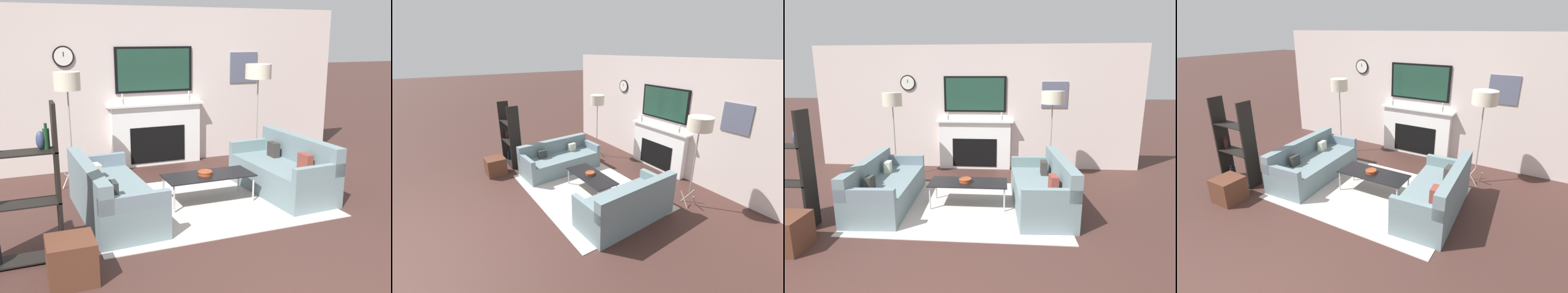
{
  "view_description": "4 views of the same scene",
  "coord_description": "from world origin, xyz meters",
  "views": [
    {
      "loc": [
        -2.26,
        -2.66,
        2.22
      ],
      "look_at": [
        -0.01,
        2.99,
        0.74
      ],
      "focal_mm": 42.0,
      "sensor_mm": 36.0,
      "label": 1
    },
    {
      "loc": [
        4.13,
        0.0,
        2.86
      ],
      "look_at": [
        -0.13,
        2.83,
        0.95
      ],
      "focal_mm": 24.0,
      "sensor_mm": 36.0,
      "label": 2
    },
    {
      "loc": [
        0.62,
        -1.78,
        1.98
      ],
      "look_at": [
        0.23,
        3.34,
        0.84
      ],
      "focal_mm": 28.0,
      "sensor_mm": 36.0,
      "label": 3
    },
    {
      "loc": [
        2.49,
        -1.36,
        2.76
      ],
      "look_at": [
        -0.11,
        3.06,
        0.75
      ],
      "focal_mm": 28.0,
      "sensor_mm": 36.0,
      "label": 4
    }
  ],
  "objects": [
    {
      "name": "decorative_bowl",
      "position": [
        0.04,
        2.77,
        0.42
      ],
      "size": [
        0.2,
        0.2,
        0.06
      ],
      "color": "#993E1C",
      "rests_on": "coffee_table"
    },
    {
      "name": "floor_lamp_right",
      "position": [
        1.54,
        4.07,
        1.62
      ],
      "size": [
        0.43,
        0.43,
        1.77
      ],
      "color": "#9E998E",
      "rests_on": "ground_plane"
    },
    {
      "name": "couch_right",
      "position": [
        1.25,
        2.73,
        0.29
      ],
      "size": [
        0.85,
        1.76,
        0.81
      ],
      "color": "slate",
      "rests_on": "ground_plane"
    },
    {
      "name": "couch_left",
      "position": [
        -1.25,
        2.72,
        0.26
      ],
      "size": [
        0.89,
        1.93,
        0.73
      ],
      "color": "slate",
      "rests_on": "ground_plane"
    },
    {
      "name": "ottoman",
      "position": [
        -1.9,
        1.32,
        0.21
      ],
      "size": [
        0.44,
        0.44,
        0.42
      ],
      "color": "#532D1F",
      "rests_on": "ground_plane"
    },
    {
      "name": "area_rug",
      "position": [
        0.0,
        2.72,
        0.01
      ],
      "size": [
        3.11,
        2.21,
        0.01
      ],
      "color": "beige",
      "rests_on": "ground_plane"
    },
    {
      "name": "fireplace_wall",
      "position": [
        0.0,
        4.95,
        1.22
      ],
      "size": [
        7.22,
        0.28,
        2.7
      ],
      "color": "beige",
      "rests_on": "ground_plane"
    },
    {
      "name": "floor_lamp_left",
      "position": [
        -1.54,
        4.07,
        1.56
      ],
      "size": [
        0.37,
        0.37,
        1.73
      ],
      "color": "#9E998E",
      "rests_on": "ground_plane"
    },
    {
      "name": "coffee_table",
      "position": [
        0.09,
        2.76,
        0.37
      ],
      "size": [
        1.22,
        0.52,
        0.39
      ],
      "color": "black",
      "rests_on": "ground_plane"
    }
  ]
}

